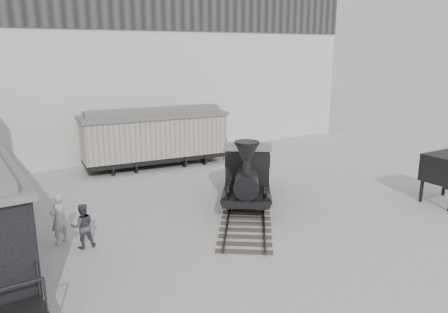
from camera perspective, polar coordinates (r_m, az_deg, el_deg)
ground at (r=17.29m, az=6.03°, el=-9.73°), size 90.00×90.00×0.00m
north_wall at (r=29.13m, az=-12.42°, el=10.96°), size 34.00×2.51×11.00m
locomotive at (r=19.86m, az=3.06°, el=-2.79°), size 7.07×8.66×3.27m
boxcar at (r=26.26m, az=-9.05°, el=2.64°), size 8.84×3.64×3.52m
visitor_a at (r=16.97m, az=-20.77°, el=-7.62°), size 0.82×0.72×1.89m
visitor_b at (r=16.40m, az=-17.96°, el=-8.62°), size 0.86×0.71×1.64m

